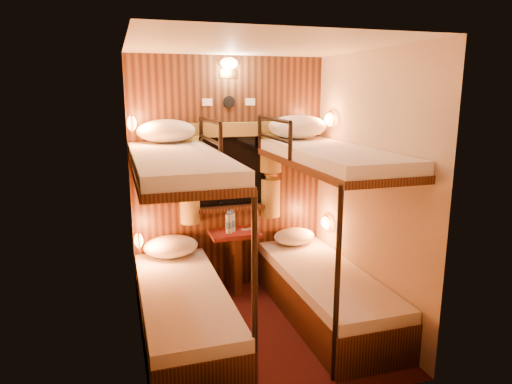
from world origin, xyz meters
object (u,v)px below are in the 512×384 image
object	(u,v)px
bunk_left	(183,276)
table	(235,253)
bottle_right	(232,222)
bottle_left	(229,224)
bunk_right	(325,260)

from	to	relation	value
bunk_left	table	bearing A→B (deg)	50.33
bunk_left	table	xyz separation A→B (m)	(0.65, 0.78, -0.14)
table	bunk_left	bearing A→B (deg)	-129.67
bottle_right	bottle_left	bearing A→B (deg)	-132.39
bottle_right	table	bearing A→B (deg)	-22.20
bunk_left	bottle_right	size ratio (longest dim) A/B	8.18
bunk_right	bottle_right	size ratio (longest dim) A/B	8.18
bunk_left	table	distance (m)	1.02
bunk_right	bottle_left	bearing A→B (deg)	134.15
bunk_left	bunk_right	distance (m)	1.30
table	bottle_right	bearing A→B (deg)	157.80
bunk_right	table	size ratio (longest dim) A/B	2.90
bottle_left	bottle_right	distance (m)	0.07
bottle_left	bunk_left	bearing A→B (deg)	-127.97
bunk_left	bunk_right	world-z (taller)	same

